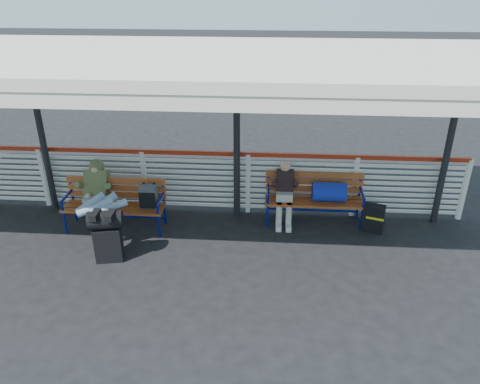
# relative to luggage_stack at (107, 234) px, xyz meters

# --- Properties ---
(ground) EXTENTS (60.00, 60.00, 0.00)m
(ground) POSITION_rel_luggage_stack_xyz_m (0.15, -0.10, -0.48)
(ground) COLOR black
(ground) RESTS_ON ground
(fence) EXTENTS (12.08, 0.08, 1.24)m
(fence) POSITION_rel_luggage_stack_xyz_m (0.15, 1.80, 0.18)
(fence) COLOR silver
(fence) RESTS_ON ground
(canopy) EXTENTS (12.60, 3.60, 3.16)m
(canopy) POSITION_rel_luggage_stack_xyz_m (0.15, 0.77, 2.56)
(canopy) COLOR silver
(canopy) RESTS_ON ground
(luggage_stack) EXTENTS (0.58, 0.39, 0.88)m
(luggage_stack) POSITION_rel_luggage_stack_xyz_m (0.00, 0.00, 0.00)
(luggage_stack) COLOR black
(luggage_stack) RESTS_ON ground
(bench_left) EXTENTS (1.80, 0.56, 0.92)m
(bench_left) POSITION_rel_luggage_stack_xyz_m (-0.03, 1.04, 0.10)
(bench_left) COLOR #A95220
(bench_left) RESTS_ON ground
(bench_right) EXTENTS (1.80, 0.56, 0.92)m
(bench_right) POSITION_rel_luggage_stack_xyz_m (3.52, 1.51, 0.12)
(bench_right) COLOR #A95220
(bench_right) RESTS_ON ground
(traveler_man) EXTENTS (0.94, 1.63, 0.77)m
(traveler_man) POSITION_rel_luggage_stack_xyz_m (-0.35, 0.69, 0.25)
(traveler_man) COLOR #91A3C4
(traveler_man) RESTS_ON ground
(companion_person) EXTENTS (0.32, 0.66, 1.15)m
(companion_person) POSITION_rel_luggage_stack_xyz_m (2.84, 1.47, 0.12)
(companion_person) COLOR #B8B1A7
(companion_person) RESTS_ON ground
(suitcase_side) EXTENTS (0.41, 0.33, 0.51)m
(suitcase_side) POSITION_rel_luggage_stack_xyz_m (4.44, 1.23, -0.22)
(suitcase_side) COLOR black
(suitcase_side) RESTS_ON ground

